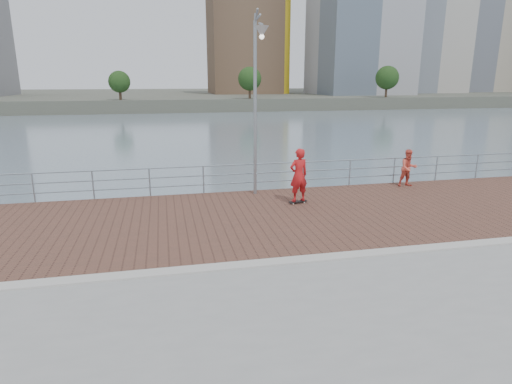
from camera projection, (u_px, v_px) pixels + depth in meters
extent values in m
plane|color=slate|center=(272.00, 335.00, 11.01)|extent=(400.00, 400.00, 0.00)
cube|color=brown|center=(246.00, 218.00, 13.90)|extent=(40.00, 6.80, 0.02)
cube|color=#B7B5AD|center=(273.00, 262.00, 10.49)|extent=(40.00, 0.40, 0.06)
cube|color=#4C5142|center=(170.00, 97.00, 126.39)|extent=(320.00, 95.00, 2.50)
cylinder|color=#8C9EA8|center=(33.00, 188.00, 15.50)|extent=(0.06, 0.06, 1.10)
cylinder|color=#8C9EA8|center=(93.00, 185.00, 15.92)|extent=(0.06, 0.06, 1.10)
cylinder|color=#8C9EA8|center=(150.00, 183.00, 16.34)|extent=(0.06, 0.06, 1.10)
cylinder|color=#8C9EA8|center=(203.00, 180.00, 16.76)|extent=(0.06, 0.06, 1.10)
cylinder|color=#8C9EA8|center=(255.00, 177.00, 17.18)|extent=(0.06, 0.06, 1.10)
cylinder|color=#8C9EA8|center=(303.00, 175.00, 17.60)|extent=(0.06, 0.06, 1.10)
cylinder|color=#8C9EA8|center=(350.00, 173.00, 18.02)|extent=(0.06, 0.06, 1.10)
cylinder|color=#8C9EA8|center=(394.00, 171.00, 18.44)|extent=(0.06, 0.06, 1.10)
cylinder|color=#8C9EA8|center=(436.00, 169.00, 18.87)|extent=(0.06, 0.06, 1.10)
cylinder|color=#8C9EA8|center=(477.00, 167.00, 19.29)|extent=(0.06, 0.06, 1.10)
cylinder|color=#8C9EA8|center=(229.00, 165.00, 16.83)|extent=(39.00, 0.05, 0.05)
cylinder|color=#8C9EA8|center=(229.00, 174.00, 16.93)|extent=(39.00, 0.05, 0.05)
cylinder|color=#8C9EA8|center=(229.00, 183.00, 17.02)|extent=(39.00, 0.05, 0.05)
cylinder|color=gray|center=(255.00, 112.00, 16.01)|extent=(0.13, 0.13, 6.40)
cylinder|color=gray|center=(258.00, 18.00, 14.69)|extent=(0.08, 1.07, 0.08)
cone|color=#B2B2AD|center=(262.00, 23.00, 14.24)|extent=(0.47, 0.47, 0.37)
cube|color=black|center=(298.00, 202.00, 15.48)|extent=(0.72, 0.31, 0.03)
cylinder|color=beige|center=(293.00, 204.00, 15.35)|extent=(0.06, 0.05, 0.05)
cylinder|color=beige|center=(304.00, 202.00, 15.52)|extent=(0.06, 0.05, 0.05)
cylinder|color=beige|center=(292.00, 203.00, 15.46)|extent=(0.06, 0.05, 0.05)
cylinder|color=beige|center=(302.00, 201.00, 15.64)|extent=(0.06, 0.05, 0.05)
imported|color=red|center=(299.00, 175.00, 15.23)|extent=(0.78, 0.59, 1.92)
imported|color=#EA5945|center=(408.00, 168.00, 17.79)|extent=(0.77, 0.61, 1.55)
cube|color=brown|center=(243.00, 41.00, 114.86)|extent=(18.00, 18.00, 27.35)
cube|color=#ADA38E|center=(479.00, 4.00, 131.79)|extent=(24.00, 22.00, 52.16)
cylinder|color=#473323|center=(120.00, 91.00, 80.65)|extent=(0.50, 0.50, 3.13)
sphere|color=#193814|center=(119.00, 82.00, 80.19)|extent=(4.03, 4.03, 4.03)
cylinder|color=#473323|center=(250.00, 89.00, 85.71)|extent=(0.50, 0.50, 3.63)
sphere|color=#193814|center=(250.00, 79.00, 85.18)|extent=(4.67, 4.67, 4.67)
cylinder|color=#473323|center=(386.00, 88.00, 91.84)|extent=(0.50, 0.50, 3.85)
sphere|color=#193814|center=(387.00, 78.00, 91.27)|extent=(4.95, 4.95, 4.95)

